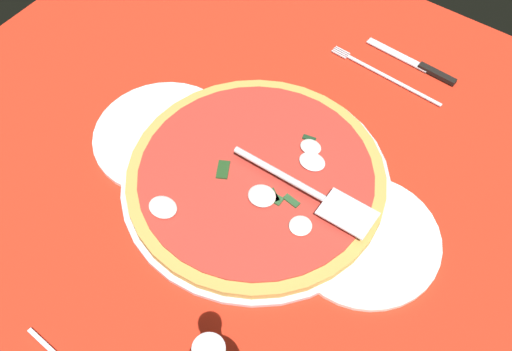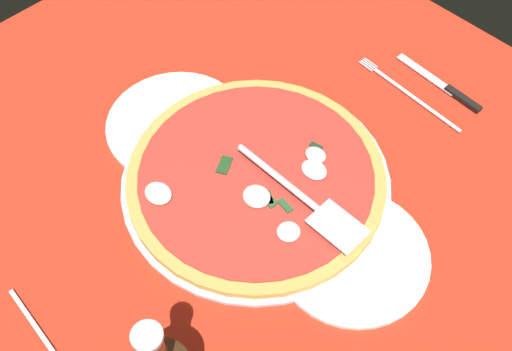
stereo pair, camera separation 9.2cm
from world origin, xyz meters
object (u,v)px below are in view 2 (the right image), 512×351
(dinner_plate_right, at_px, (352,255))
(dinner_plate_left, at_px, (176,124))
(place_setting_near, at_px, (18,349))
(pizza, at_px, (256,177))
(place_setting_far, at_px, (428,92))
(pizza_server, at_px, (303,197))

(dinner_plate_right, bearing_deg, dinner_plate_left, -176.61)
(dinner_plate_right, distance_m, place_setting_near, 0.46)
(pizza, distance_m, place_setting_far, 0.34)
(dinner_plate_left, bearing_deg, dinner_plate_right, 3.39)
(dinner_plate_left, bearing_deg, place_setting_far, 55.12)
(pizza_server, bearing_deg, dinner_plate_left, -175.20)
(dinner_plate_left, xyz_separation_m, pizza_server, (0.25, 0.02, 0.04))
(dinner_plate_left, distance_m, pizza_server, 0.26)
(pizza, bearing_deg, place_setting_near, -94.17)
(pizza_server, bearing_deg, dinner_plate_right, -2.41)
(pizza, xyz_separation_m, pizza_server, (0.08, 0.01, 0.02))
(place_setting_near, relative_size, place_setting_far, 0.95)
(dinner_plate_right, xyz_separation_m, place_setting_near, (-0.21, -0.40, -0.00))
(dinner_plate_right, bearing_deg, pizza, -177.51)
(pizza_server, height_order, place_setting_far, pizza_server)
(dinner_plate_right, height_order, place_setting_near, place_setting_near)
(place_setting_near, bearing_deg, dinner_plate_right, 66.08)
(dinner_plate_right, height_order, place_setting_far, place_setting_far)
(pizza_server, bearing_deg, place_setting_far, 91.34)
(dinner_plate_left, height_order, pizza, pizza)
(dinner_plate_left, height_order, dinner_plate_right, same)
(place_setting_near, bearing_deg, pizza_server, 78.29)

